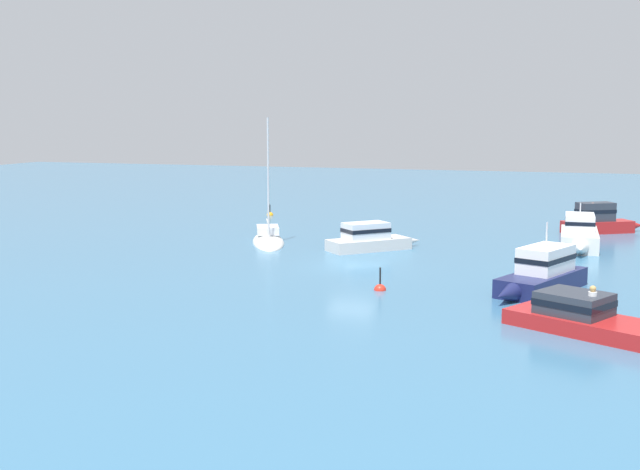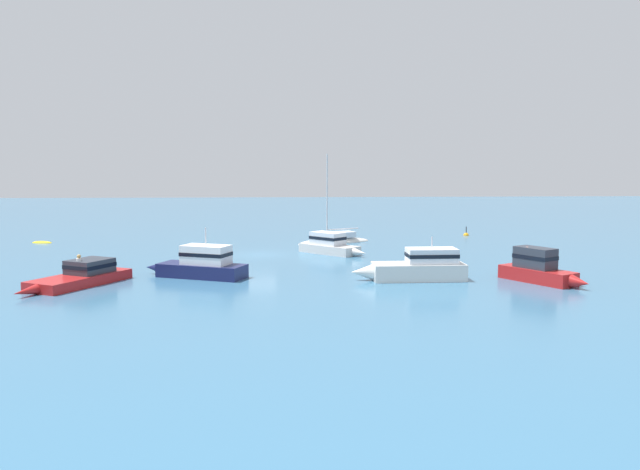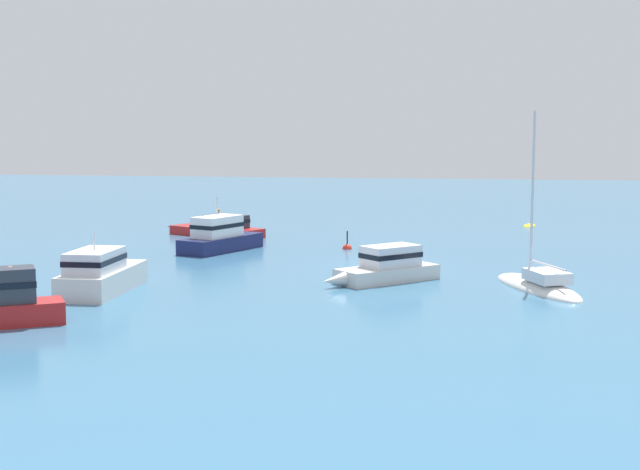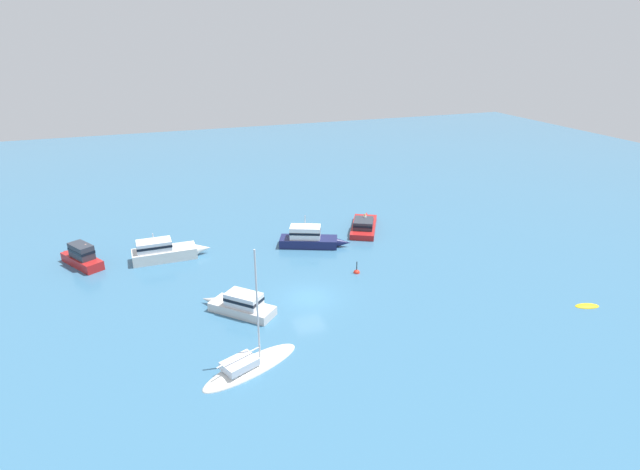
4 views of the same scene
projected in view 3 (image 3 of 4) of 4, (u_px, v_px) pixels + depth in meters
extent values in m
plane|color=teal|center=(388.00, 264.00, 48.67)|extent=(160.00, 160.00, 0.00)
ellipsoid|color=silver|center=(537.00, 289.00, 41.19)|extent=(7.36, 4.71, 0.93)
cube|color=silver|center=(547.00, 276.00, 40.28)|extent=(2.53, 2.15, 0.50)
cylinder|color=silver|center=(533.00, 194.00, 41.37)|extent=(0.12, 0.12, 7.57)
cylinder|color=silver|center=(548.00, 265.00, 40.18)|extent=(2.99, 1.38, 0.10)
cube|color=silver|center=(103.00, 280.00, 40.35)|extent=(5.83, 2.30, 1.05)
cone|color=silver|center=(131.00, 268.00, 43.85)|extent=(1.47, 1.08, 1.05)
cube|color=silver|center=(95.00, 261.00, 39.40)|extent=(3.15, 1.81, 0.95)
cube|color=black|center=(95.00, 260.00, 39.40)|extent=(3.19, 1.85, 0.24)
cylinder|color=silver|center=(94.00, 241.00, 39.30)|extent=(0.08, 0.08, 0.74)
cube|color=#2D333D|center=(0.00, 286.00, 33.42)|extent=(2.38, 2.78, 1.30)
cube|color=black|center=(0.00, 284.00, 33.41)|extent=(2.43, 2.84, 0.24)
cylinder|color=#19994C|center=(11.00, 287.00, 33.84)|extent=(0.32, 0.32, 1.09)
sphere|color=tan|center=(10.00, 269.00, 33.76)|extent=(0.24, 0.24, 0.24)
cube|color=#191E4C|center=(221.00, 244.00, 53.60)|extent=(6.04, 4.10, 0.87)
cone|color=#191E4C|center=(256.00, 237.00, 56.54)|extent=(1.65, 1.36, 0.87)
cube|color=white|center=(217.00, 226.00, 53.21)|extent=(3.38, 2.67, 1.23)
cube|color=black|center=(217.00, 225.00, 53.20)|extent=(3.43, 2.72, 0.24)
cylinder|color=silver|center=(217.00, 206.00, 53.07)|extent=(0.08, 0.08, 1.14)
cube|color=#B21E1E|center=(217.00, 231.00, 60.93)|extent=(5.31, 6.94, 0.60)
cone|color=#B21E1E|center=(175.00, 227.00, 63.40)|extent=(1.31, 1.73, 0.60)
cube|color=#2D333D|center=(226.00, 222.00, 60.32)|extent=(2.94, 3.14, 0.85)
cube|color=black|center=(226.00, 221.00, 60.31)|extent=(2.99, 3.19, 0.24)
cylinder|color=white|center=(218.00, 219.00, 60.85)|extent=(0.32, 0.32, 1.01)
sphere|color=tan|center=(218.00, 210.00, 60.78)|extent=(0.24, 0.24, 0.24)
cube|color=silver|center=(387.00, 274.00, 43.11)|extent=(4.91, 4.95, 0.70)
cone|color=silver|center=(334.00, 280.00, 41.33)|extent=(1.39, 1.40, 0.70)
cube|color=silver|center=(391.00, 256.00, 43.13)|extent=(2.95, 2.97, 1.00)
cube|color=black|center=(391.00, 255.00, 43.12)|extent=(3.01, 3.02, 0.24)
ellipsoid|color=yellow|center=(529.00, 226.00, 66.91)|extent=(2.07, 1.31, 0.33)
sphere|color=red|center=(347.00, 249.00, 54.51)|extent=(0.58, 0.58, 0.58)
cylinder|color=black|center=(347.00, 238.00, 54.42)|extent=(0.08, 0.08, 0.80)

